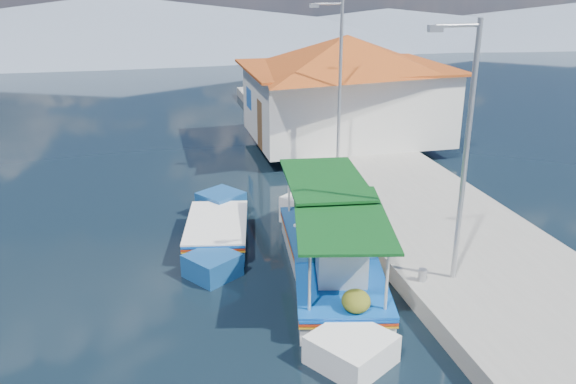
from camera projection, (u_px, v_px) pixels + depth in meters
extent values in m
plane|color=black|center=(286.00, 373.00, 11.65)|extent=(160.00, 160.00, 0.00)
cube|color=#98958E|center=(427.00, 218.00, 18.32)|extent=(5.00, 44.00, 0.50)
cylinder|color=#A5A8AD|center=(423.00, 275.00, 14.08)|extent=(0.20, 0.20, 0.30)
cylinder|color=#A5A8AD|center=(342.00, 190.00, 19.55)|extent=(0.20, 0.20, 0.30)
cylinder|color=#A5A8AD|center=(297.00, 142.00, 25.02)|extent=(0.20, 0.20, 0.30)
cube|color=white|center=(339.00, 290.00, 14.30)|extent=(2.82, 4.31, 0.87)
cube|color=white|center=(291.00, 244.00, 16.48)|extent=(2.00, 2.00, 0.96)
cube|color=white|center=(402.00, 346.00, 12.15)|extent=(1.94, 1.94, 0.82)
cube|color=#0D4EB1|center=(339.00, 275.00, 14.16)|extent=(2.90, 4.44, 0.05)
cube|color=#B92D0F|center=(339.00, 278.00, 14.19)|extent=(2.90, 4.44, 0.05)
cube|color=gold|center=(339.00, 280.00, 14.21)|extent=(2.90, 4.44, 0.04)
cube|color=#0D4EB1|center=(339.00, 273.00, 14.14)|extent=(2.91, 4.40, 0.05)
cube|color=brown|center=(339.00, 274.00, 14.15)|extent=(2.64, 4.19, 0.05)
cube|color=white|center=(346.00, 260.00, 13.75)|extent=(1.34, 1.40, 1.01)
cube|color=silver|center=(347.00, 239.00, 13.56)|extent=(1.45, 1.51, 0.05)
cylinder|color=beige|center=(279.00, 226.00, 14.97)|extent=(0.06, 0.06, 1.46)
cylinder|color=beige|center=(334.00, 216.00, 15.63)|extent=(0.06, 0.06, 1.46)
cylinder|color=beige|center=(348.00, 285.00, 12.16)|extent=(0.06, 0.06, 1.46)
cylinder|color=beige|center=(412.00, 269.00, 12.82)|extent=(0.06, 0.06, 1.46)
cube|color=#0E4617|center=(341.00, 217.00, 13.64)|extent=(2.91, 4.33, 0.06)
ellipsoid|color=#434B14|center=(301.00, 246.00, 14.99)|extent=(0.69, 0.76, 0.52)
ellipsoid|color=#434B14|center=(315.00, 236.00, 15.65)|extent=(0.58, 0.64, 0.44)
ellipsoid|color=#434B14|center=(386.00, 295.00, 12.76)|extent=(0.62, 0.68, 0.47)
sphere|color=red|center=(361.00, 232.00, 14.75)|extent=(0.37, 0.37, 0.37)
cube|color=white|center=(323.00, 247.00, 16.50)|extent=(2.32, 3.78, 0.91)
cube|color=white|center=(293.00, 212.00, 18.58)|extent=(1.95, 1.95, 1.01)
cube|color=white|center=(361.00, 286.00, 14.45)|extent=(1.89, 1.89, 0.87)
cube|color=#0D4EB1|center=(324.00, 233.00, 16.36)|extent=(2.39, 3.89, 0.06)
cube|color=#B92D0F|center=(324.00, 236.00, 16.38)|extent=(2.39, 3.89, 0.05)
cube|color=gold|center=(323.00, 238.00, 16.41)|extent=(2.39, 3.89, 0.04)
cube|color=navy|center=(324.00, 231.00, 16.33)|extent=(2.41, 3.86, 0.05)
cube|color=brown|center=(324.00, 232.00, 16.34)|extent=(2.16, 3.69, 0.05)
cylinder|color=beige|center=(279.00, 191.00, 17.15)|extent=(0.07, 0.07, 1.54)
cylinder|color=beige|center=(328.00, 185.00, 17.65)|extent=(0.07, 0.07, 1.54)
cylinder|color=beige|center=(320.00, 231.00, 14.50)|extent=(0.07, 0.07, 1.54)
cylinder|color=beige|center=(376.00, 223.00, 15.00)|extent=(0.07, 0.07, 1.54)
cube|color=#0E4617|center=(325.00, 179.00, 15.81)|extent=(2.42, 3.79, 0.07)
cube|color=navy|center=(217.00, 236.00, 17.20)|extent=(2.18, 3.35, 0.86)
cube|color=navy|center=(197.00, 209.00, 18.94)|extent=(1.64, 1.64, 0.95)
cube|color=navy|center=(241.00, 266.00, 15.48)|extent=(1.59, 1.59, 0.82)
cube|color=#0D4EB1|center=(217.00, 224.00, 17.06)|extent=(2.24, 3.45, 0.05)
cube|color=#B92D0F|center=(217.00, 226.00, 17.08)|extent=(2.24, 3.45, 0.05)
cube|color=gold|center=(217.00, 228.00, 17.11)|extent=(2.24, 3.45, 0.04)
cube|color=white|center=(217.00, 222.00, 17.04)|extent=(2.25, 3.42, 0.05)
cube|color=brown|center=(217.00, 223.00, 17.05)|extent=(2.04, 3.26, 0.05)
cube|color=silver|center=(345.00, 103.00, 25.99)|extent=(8.00, 6.00, 3.00)
cube|color=#A34416|center=(346.00, 67.00, 25.45)|extent=(8.64, 6.48, 0.10)
pyramid|color=#A34416|center=(347.00, 52.00, 25.22)|extent=(10.49, 10.49, 1.40)
cube|color=brown|center=(260.00, 125.00, 24.38)|extent=(0.06, 1.00, 2.00)
cube|color=#0D4EB1|center=(249.00, 98.00, 26.45)|extent=(0.06, 1.20, 0.90)
cylinder|color=#A5A8AD|center=(466.00, 157.00, 13.26)|extent=(0.12, 0.12, 6.00)
cylinder|color=#A5A8AD|center=(458.00, 25.00, 12.16)|extent=(1.00, 0.08, 0.08)
cube|color=#A5A8AD|center=(435.00, 29.00, 12.07)|extent=(0.30, 0.14, 0.14)
cylinder|color=#A5A8AD|center=(340.00, 86.00, 21.47)|extent=(0.12, 0.12, 6.00)
cylinder|color=#A5A8AD|center=(328.00, 4.00, 20.37)|extent=(1.00, 0.08, 0.08)
cube|color=#A5A8AD|center=(314.00, 5.00, 20.28)|extent=(0.30, 0.14, 0.14)
cone|color=slate|center=(113.00, 23.00, 60.78)|extent=(96.00, 96.00, 5.50)
cone|color=slate|center=(387.00, 26.00, 67.61)|extent=(76.80, 76.80, 3.80)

